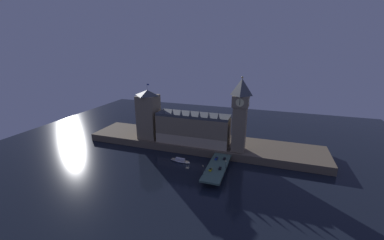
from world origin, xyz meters
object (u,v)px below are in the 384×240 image
at_px(car_northbound_lead, 216,158).
at_px(pedestrian_near_rail, 206,170).
at_px(car_southbound_lead, 220,168).
at_px(victoria_tower, 149,114).
at_px(car_northbound_trail, 210,169).
at_px(clock_tower, 240,113).
at_px(street_lamp_mid, 226,163).
at_px(boat_upstream, 180,161).
at_px(street_lamp_near, 203,169).
at_px(car_southbound_trail, 224,159).

distance_m(car_northbound_lead, pedestrian_near_rail, 21.35).
bearing_deg(car_southbound_lead, pedestrian_near_rail, -145.59).
bearing_deg(victoria_tower, car_northbound_trail, -30.56).
bearing_deg(clock_tower, street_lamp_mid, -97.96).
bearing_deg(car_northbound_lead, clock_tower, 55.30).
height_order(car_northbound_trail, pedestrian_near_rail, pedestrian_near_rail).
distance_m(car_northbound_lead, car_southbound_lead, 16.03).
relative_size(car_northbound_trail, street_lamp_mid, 0.66).
bearing_deg(pedestrian_near_rail, victoria_tower, 147.00).
bearing_deg(car_northbound_lead, victoria_tower, 161.77).
xyz_separation_m(car_southbound_lead, street_lamp_mid, (3.48, 3.24, 3.10)).
xyz_separation_m(clock_tower, car_southbound_lead, (-7.95, -35.17, -33.47)).
distance_m(victoria_tower, boat_upstream, 58.48).
height_order(car_southbound_lead, boat_upstream, car_southbound_lead).
height_order(clock_tower, street_lamp_near, clock_tower).
height_order(pedestrian_near_rail, street_lamp_near, street_lamp_near).
relative_size(car_southbound_lead, street_lamp_mid, 0.63).
xyz_separation_m(car_northbound_trail, pedestrian_near_rail, (-3.08, -2.27, 0.23)).
xyz_separation_m(car_southbound_lead, car_southbound_trail, (0.00, 16.60, -0.03)).
bearing_deg(boat_upstream, car_northbound_trail, -27.08).
distance_m(clock_tower, victoria_tower, 86.97).
height_order(victoria_tower, pedestrian_near_rail, victoria_tower).
bearing_deg(street_lamp_near, car_northbound_trail, 64.88).
bearing_deg(boat_upstream, clock_tower, 28.96).
bearing_deg(victoria_tower, street_lamp_mid, -23.35).
bearing_deg(car_northbound_trail, street_lamp_mid, 37.14).
bearing_deg(street_lamp_mid, boat_upstream, 168.75).
distance_m(car_southbound_lead, pedestrian_near_rail, 11.20).
bearing_deg(boat_upstream, street_lamp_near, -40.85).
xyz_separation_m(car_southbound_lead, pedestrian_near_rail, (-9.24, -6.33, 0.23)).
bearing_deg(street_lamp_near, pedestrian_near_rail, 85.56).
distance_m(car_southbound_trail, pedestrian_near_rail, 24.72).
xyz_separation_m(pedestrian_near_rail, street_lamp_near, (-0.40, -5.15, 3.57)).
height_order(victoria_tower, car_southbound_trail, victoria_tower).
bearing_deg(car_northbound_lead, car_southbound_trail, 16.27).
height_order(car_northbound_lead, car_northbound_trail, car_northbound_lead).
xyz_separation_m(pedestrian_near_rail, boat_upstream, (-26.43, 17.35, -5.24)).
relative_size(victoria_tower, car_southbound_trail, 13.67).
bearing_deg(street_lamp_mid, car_southbound_trail, 104.60).
bearing_deg(victoria_tower, boat_upstream, -32.83).
bearing_deg(victoria_tower, car_southbound_trail, -15.68).
xyz_separation_m(victoria_tower, street_lamp_mid, (81.90, -35.36, -20.73)).
height_order(victoria_tower, boat_upstream, victoria_tower).
bearing_deg(car_southbound_trail, car_southbound_lead, -90.00).
xyz_separation_m(car_northbound_lead, car_southbound_lead, (6.16, -14.80, -0.04)).
xyz_separation_m(pedestrian_near_rail, street_lamp_mid, (12.72, 9.57, 2.87)).
relative_size(car_southbound_trail, boat_upstream, 0.21).
xyz_separation_m(car_northbound_lead, car_southbound_trail, (6.16, 1.80, -0.07)).
xyz_separation_m(car_southbound_lead, boat_upstream, (-35.67, 11.03, -5.00)).
relative_size(car_southbound_trail, pedestrian_near_rail, 2.24).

